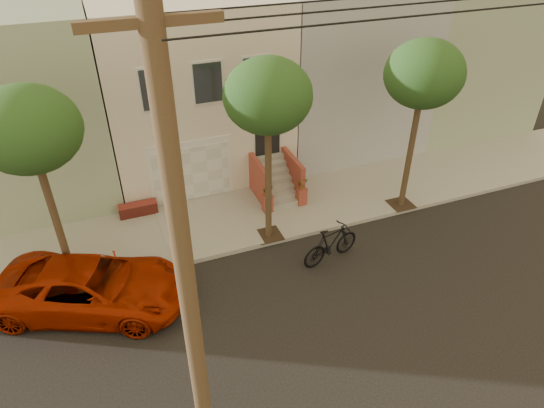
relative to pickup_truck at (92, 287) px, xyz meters
name	(u,v)px	position (x,y,z in m)	size (l,w,h in m)	color
ground	(284,324)	(4.94, -2.70, -0.76)	(90.00, 90.00, 0.00)	black
sidewalk	(230,220)	(4.94, 2.65, -0.68)	(40.00, 3.70, 0.15)	gray
house_row	(186,78)	(4.94, 8.49, 2.89)	(33.10, 11.70, 7.00)	silver
tree_left	(28,131)	(-0.56, 1.20, 4.50)	(2.70, 2.57, 6.30)	#2D2116
tree_mid	(268,97)	(5.94, 1.20, 4.50)	(2.70, 2.57, 6.30)	#2D2116
tree_right	(424,75)	(11.44, 1.20, 4.50)	(2.70, 2.57, 6.30)	#2D2116
pickup_truck	(92,287)	(0.00, 0.00, 0.00)	(2.52, 5.47, 1.52)	#9A1B00
motorcycle	(331,244)	(7.45, -0.61, -0.10)	(0.62, 2.21, 1.33)	black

